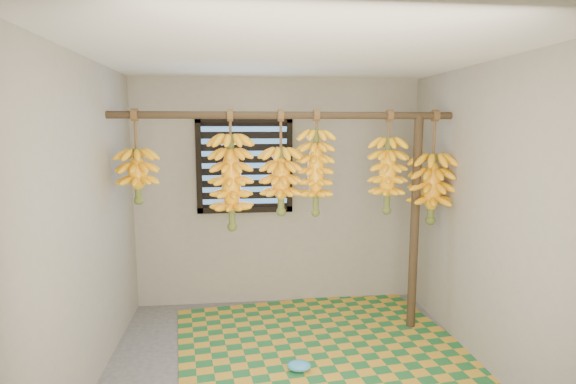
{
  "coord_description": "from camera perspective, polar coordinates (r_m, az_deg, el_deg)",
  "views": [
    {
      "loc": [
        -0.43,
        -3.21,
        1.91
      ],
      "look_at": [
        0.0,
        0.55,
        1.35
      ],
      "focal_mm": 28.0,
      "sensor_mm": 36.0,
      "label": 1
    }
  ],
  "objects": [
    {
      "name": "floor",
      "position": [
        3.76,
        1.02,
        -22.18
      ],
      "size": [
        3.0,
        3.0,
        0.01
      ],
      "primitive_type": "cube",
      "color": "#4A4A4A",
      "rests_on": "ground"
    },
    {
      "name": "ceiling",
      "position": [
        3.28,
        1.13,
        17.1
      ],
      "size": [
        3.0,
        3.0,
        0.01
      ],
      "primitive_type": "cube",
      "color": "silver",
      "rests_on": "wall_back"
    },
    {
      "name": "wall_back",
      "position": [
        4.79,
        -1.28,
        -0.12
      ],
      "size": [
        3.0,
        0.01,
        2.4
      ],
      "primitive_type": "cube",
      "color": "gray",
      "rests_on": "floor"
    },
    {
      "name": "wall_left",
      "position": [
        3.46,
        -24.53,
        -4.18
      ],
      "size": [
        0.01,
        3.0,
        2.4
      ],
      "primitive_type": "cube",
      "color": "gray",
      "rests_on": "floor"
    },
    {
      "name": "wall_right",
      "position": [
        3.81,
        24.14,
        -3.06
      ],
      "size": [
        0.01,
        3.0,
        2.4
      ],
      "primitive_type": "cube",
      "color": "gray",
      "rests_on": "floor"
    },
    {
      "name": "window",
      "position": [
        4.71,
        -5.52,
        3.37
      ],
      "size": [
        1.0,
        0.04,
        1.0
      ],
      "color": "black",
      "rests_on": "wall_back"
    },
    {
      "name": "hanging_pole",
      "position": [
        3.94,
        -0.25,
        9.72
      ],
      "size": [
        3.0,
        0.06,
        0.06
      ],
      "primitive_type": "cylinder",
      "rotation": [
        0.0,
        1.57,
        0.0
      ],
      "color": "#3E2E1D",
      "rests_on": "wall_left"
    },
    {
      "name": "support_post",
      "position": [
        4.33,
        15.78,
        -4.04
      ],
      "size": [
        0.08,
        0.08,
        2.0
      ],
      "primitive_type": "cylinder",
      "color": "#3E2E1D",
      "rests_on": "floor"
    },
    {
      "name": "woven_mat",
      "position": [
        4.24,
        3.82,
        -18.34
      ],
      "size": [
        2.66,
        2.24,
        0.01
      ],
      "primitive_type": "cube",
      "rotation": [
        0.0,
        0.0,
        0.13
      ],
      "color": "#1B5D2C",
      "rests_on": "floor"
    },
    {
      "name": "plastic_bag",
      "position": [
        3.76,
        1.42,
        -21.2
      ],
      "size": [
        0.21,
        0.17,
        0.08
      ],
      "primitive_type": "ellipsoid",
      "rotation": [
        0.0,
        0.0,
        -0.17
      ],
      "color": "#358DC6",
      "rests_on": "woven_mat"
    },
    {
      "name": "banana_bunch_a",
      "position": [
        4.02,
        -18.56,
        2.0
      ],
      "size": [
        0.34,
        0.34,
        0.79
      ],
      "color": "brown",
      "rests_on": "hanging_pole"
    },
    {
      "name": "banana_bunch_b",
      "position": [
        3.94,
        -7.21,
        1.26
      ],
      "size": [
        0.37,
        0.37,
        1.04
      ],
      "color": "brown",
      "rests_on": "hanging_pole"
    },
    {
      "name": "banana_bunch_c",
      "position": [
        3.96,
        -0.9,
        1.43
      ],
      "size": [
        0.37,
        0.37,
        0.92
      ],
      "color": "brown",
      "rests_on": "hanging_pole"
    },
    {
      "name": "banana_bunch_d",
      "position": [
        3.99,
        3.56,
        2.5
      ],
      "size": [
        0.31,
        0.31,
        0.93
      ],
      "color": "brown",
      "rests_on": "hanging_pole"
    },
    {
      "name": "banana_bunch_e",
      "position": [
        4.33,
        17.8,
        0.45
      ],
      "size": [
        0.4,
        0.4,
        1.03
      ],
      "color": "brown",
      "rests_on": "hanging_pole"
    },
    {
      "name": "banana_bunch_f",
      "position": [
        4.16,
        12.52,
        2.12
      ],
      "size": [
        0.32,
        0.32,
        0.93
      ],
      "color": "brown",
      "rests_on": "hanging_pole"
    }
  ]
}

